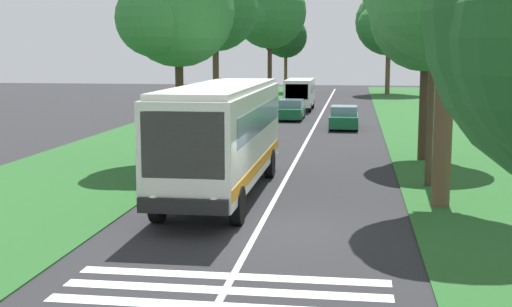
# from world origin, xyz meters

# --- Properties ---
(ground) EXTENTS (160.00, 160.00, 0.00)m
(ground) POSITION_xyz_m (0.00, 0.00, 0.00)
(ground) COLOR #262628
(grass_verge_left) EXTENTS (120.00, 8.00, 0.04)m
(grass_verge_left) POSITION_xyz_m (15.00, 8.20, 0.02)
(grass_verge_left) COLOR #235623
(grass_verge_left) RESTS_ON ground
(grass_verge_right) EXTENTS (120.00, 8.00, 0.04)m
(grass_verge_right) POSITION_xyz_m (15.00, -8.20, 0.02)
(grass_verge_right) COLOR #235623
(grass_verge_right) RESTS_ON ground
(centre_line) EXTENTS (110.00, 0.16, 0.01)m
(centre_line) POSITION_xyz_m (15.00, 0.00, 0.00)
(centre_line) COLOR silver
(centre_line) RESTS_ON ground
(coach_bus) EXTENTS (11.16, 2.62, 3.73)m
(coach_bus) POSITION_xyz_m (4.15, 1.80, 2.15)
(coach_bus) COLOR silver
(coach_bus) RESTS_ON ground
(trailing_car_0) EXTENTS (4.30, 1.78, 1.43)m
(trailing_car_0) POSITION_xyz_m (25.03, -1.89, 0.67)
(trailing_car_0) COLOR #145933
(trailing_car_0) RESTS_ON ground
(trailing_car_1) EXTENTS (4.30, 1.78, 1.43)m
(trailing_car_1) POSITION_xyz_m (30.24, 1.93, 0.67)
(trailing_car_1) COLOR #145933
(trailing_car_1) RESTS_ON ground
(trailing_minibus_0) EXTENTS (6.00, 2.14, 2.53)m
(trailing_minibus_0) POSITION_xyz_m (38.11, 1.94, 1.55)
(trailing_minibus_0) COLOR silver
(trailing_minibus_0) RESTS_ON ground
(roadside_tree_left_0) EXTENTS (6.03, 5.23, 9.97)m
(roadside_tree_left_0) POSITION_xyz_m (23.43, 6.07, 7.26)
(roadside_tree_left_0) COLOR #4C3826
(roadside_tree_left_0) RESTS_ON grass_verge_left
(roadside_tree_left_1) EXTENTS (5.77, 4.87, 8.96)m
(roadside_tree_left_1) POSITION_xyz_m (11.16, 5.23, 6.42)
(roadside_tree_left_1) COLOR #3D2D1E
(roadside_tree_left_1) RESTS_ON grass_verge_left
(roadside_tree_left_2) EXTENTS (8.25, 7.25, 12.22)m
(roadside_tree_left_2) POSITION_xyz_m (51.04, 6.18, 8.47)
(roadside_tree_left_2) COLOR #3D2D1E
(roadside_tree_left_2) RESTS_ON grass_verge_left
(roadside_tree_left_3) EXTENTS (5.89, 4.97, 8.86)m
(roadside_tree_left_3) POSITION_xyz_m (62.57, 5.74, 6.30)
(roadside_tree_left_3) COLOR brown
(roadside_tree_left_3) RESTS_ON grass_verge_left
(roadside_tree_right_0) EXTENTS (5.84, 4.97, 8.85)m
(roadside_tree_right_0) POSITION_xyz_m (12.93, -5.47, 6.27)
(roadside_tree_right_0) COLOR #3D2D1E
(roadside_tree_right_0) RESTS_ON grass_verge_right
(roadside_tree_right_3) EXTENTS (8.91, 7.43, 11.67)m
(roadside_tree_right_3) POSITION_xyz_m (60.63, -5.91, 7.78)
(roadside_tree_right_3) COLOR brown
(roadside_tree_right_3) RESTS_ON grass_verge_right
(utility_pole) EXTENTS (0.24, 1.40, 7.34)m
(utility_pole) POSITION_xyz_m (6.60, -5.20, 3.85)
(utility_pole) COLOR #473828
(utility_pole) RESTS_ON grass_verge_right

